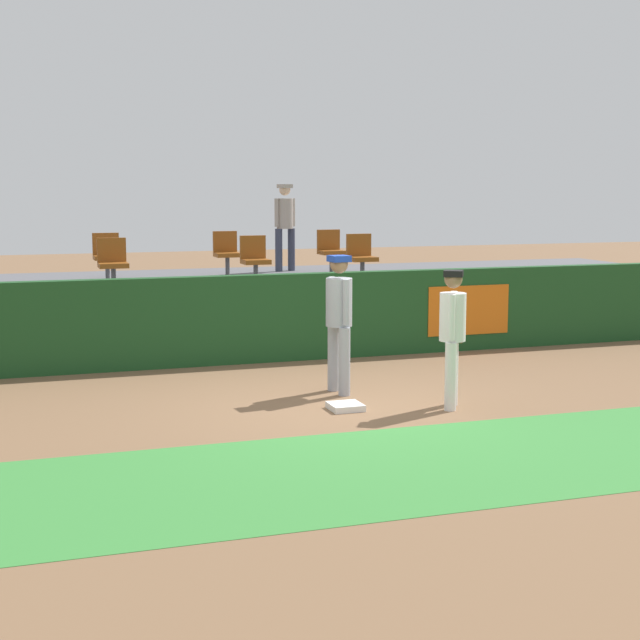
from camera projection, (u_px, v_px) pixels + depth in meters
The scene contains 14 objects.
ground_plane at pixel (343, 406), 11.88m from camera, with size 60.00×60.00×0.00m, color brown.
grass_foreground_strip at pixel (431, 463), 9.42m from camera, with size 18.00×2.80×0.01m, color #388438.
first_base at pixel (345, 407), 11.70m from camera, with size 0.40×0.40×0.08m, color white.
player_fielder_home at pixel (453, 329), 11.69m from camera, with size 0.51×0.47×1.74m.
player_runner_visitor at pixel (339, 314), 12.52m from camera, with size 0.39×0.52×1.86m.
field_wall at pixel (273, 318), 14.90m from camera, with size 18.00×0.26×1.40m.
bleacher_platform at pixel (234, 308), 17.33m from camera, with size 18.00×4.80×1.09m, color #59595E.
seat_front_center at pixel (255, 257), 16.16m from camera, with size 0.45×0.44×0.84m.
seat_back_right at pixel (330, 249), 18.49m from camera, with size 0.47×0.44×0.84m.
seat_back_left at pixel (107, 253), 17.12m from camera, with size 0.48×0.44×0.84m.
seat_front_right at pixel (361, 255), 16.78m from camera, with size 0.46×0.44×0.84m.
seat_front_left at pixel (113, 261), 15.40m from camera, with size 0.47×0.44×0.84m.
seat_back_center at pixel (226, 251), 17.83m from camera, with size 0.46×0.44×0.84m.
spectator_hooded at pixel (285, 221), 18.72m from camera, with size 0.46×0.42×1.73m.
Camera 1 is at (-3.96, -10.92, 2.74)m, focal length 52.63 mm.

